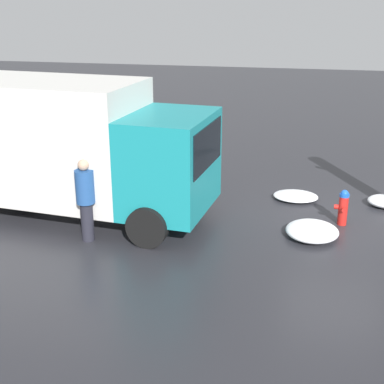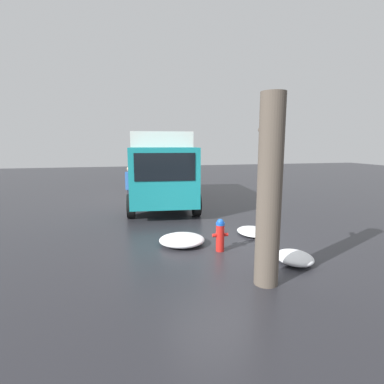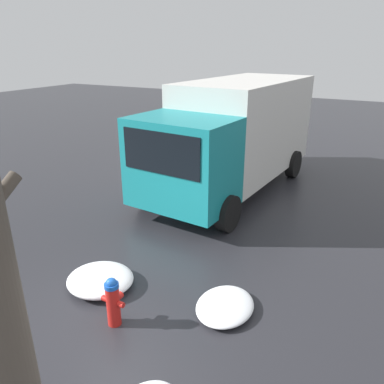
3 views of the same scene
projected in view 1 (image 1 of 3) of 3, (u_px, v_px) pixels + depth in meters
The scene contains 6 objects.
ground_plane at pixel (341, 224), 12.59m from camera, with size 60.00×60.00×0.00m, color #28282D.
fire_hydrant at pixel (343, 207), 12.44m from camera, with size 0.32×0.42×0.86m.
delivery_truck at pixel (61, 143), 12.75m from camera, with size 7.21×3.26×3.24m.
pedestrian at pixel (86, 197), 11.44m from camera, with size 0.40×0.40×1.84m.
snow_pile_by_hydrant at pixel (312, 231), 11.88m from camera, with size 1.17×1.25×0.29m.
snow_pile_curbside at pixel (296, 196), 14.12m from camera, with size 1.17×0.94×0.18m.
Camera 1 is at (0.96, 12.07, 5.01)m, focal length 50.00 mm.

